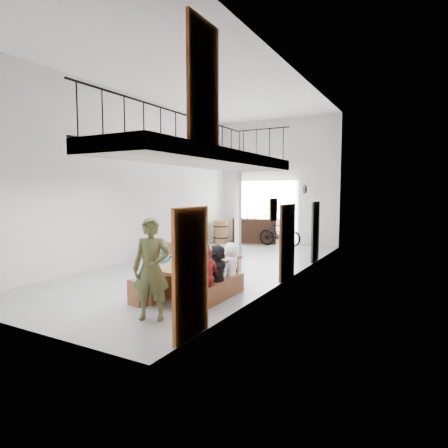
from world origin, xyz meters
The scene contains 24 objects.
floor centered at (0.00, 0.00, 0.00)m, with size 12.00×12.00×0.00m, color slate.
room_walls centered at (0.00, 0.00, 3.55)m, with size 12.00×12.00×12.00m.
gateway_portal centered at (-0.40, 5.94, 1.40)m, with size 2.80×0.08×2.80m, color white.
right_wall_decor centered at (2.70, -1.87, 1.74)m, with size 0.07×8.28×5.07m.
balcony centered at (1.98, -3.13, 2.96)m, with size 1.52×5.62×4.00m.
tasting_table centered at (1.53, -2.94, 0.71)m, with size 1.13×2.44×0.79m.
bench_inner centered at (0.95, -3.02, 0.26)m, with size 0.37×2.30×0.53m, color brown.
bench_wall centered at (2.11, -2.90, 0.21)m, with size 0.24×1.84×0.42m, color brown.
tableware centered at (1.55, -2.85, 0.93)m, with size 0.57×1.75×0.35m.
side_bench centered at (-2.50, 0.79, 0.21)m, with size 0.33×1.50×0.42m, color brown.
oak_barrel centered at (-2.20, 4.83, 0.51)m, with size 0.69×0.69×1.02m.
serving_counter centered at (-0.84, 5.65, 0.55)m, with size 2.07×0.57×1.09m, color #361B0F.
counter_bottles centered at (-0.84, 5.66, 1.23)m, with size 1.82×0.22×0.28m.
guest_left_a centered at (0.83, -3.67, 0.56)m, with size 0.55×0.36×1.13m, color silver.
guest_left_b centered at (0.82, -3.14, 0.58)m, with size 0.42×0.28×1.15m, color #226B71.
guest_left_c centered at (0.84, -2.47, 0.67)m, with size 0.65×0.51×1.34m, color silver.
guest_left_d centered at (0.78, -2.13, 0.54)m, with size 0.69×0.40×1.08m, color #226B71.
guest_right_a centered at (2.12, -3.47, 0.62)m, with size 0.73×0.30×1.25m, color maroon.
guest_right_b centered at (2.06, -2.94, 0.60)m, with size 1.12×0.36×1.21m, color black.
guest_right_c centered at (2.03, -2.26, 0.58)m, with size 0.57×0.37×1.16m, color silver.
host_standing centered at (1.60, -4.55, 0.94)m, with size 0.68×0.45×1.87m, color #404828.
potted_plant centered at (2.45, 0.39, 0.19)m, with size 0.34×0.29×0.37m, color #184E1C.
bicycle_near centered at (0.09, 5.57, 0.44)m, with size 0.58×1.66×0.87m, color black.
bicycle_far centered at (0.46, 5.16, 0.55)m, with size 0.52×1.83×1.10m, color black.
Camera 1 is at (5.97, -9.77, 2.35)m, focal length 30.00 mm.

